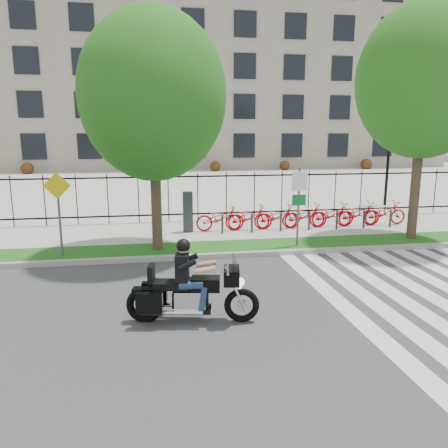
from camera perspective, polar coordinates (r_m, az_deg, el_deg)
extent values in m
plane|color=#3E3E41|center=(9.53, 2.73, -11.28)|extent=(120.00, 120.00, 0.00)
cube|color=#9B9992|center=(13.31, -1.03, -4.16)|extent=(60.00, 0.20, 0.15)
cube|color=#1B5214|center=(14.12, -1.54, -3.22)|extent=(60.00, 1.50, 0.15)
cube|color=#A9A79E|center=(16.53, -2.76, -1.01)|extent=(60.00, 3.50, 0.15)
cube|color=#A9A79E|center=(33.81, -6.34, 5.46)|extent=(80.00, 34.00, 0.10)
cube|color=gray|center=(53.96, -7.91, 18.35)|extent=(60.00, 20.00, 20.00)
cylinder|color=black|center=(23.82, 20.57, 6.87)|extent=(0.14, 0.14, 4.00)
cylinder|color=black|center=(23.75, 20.91, 11.44)|extent=(0.06, 0.70, 0.70)
sphere|color=white|center=(23.58, 20.18, 11.73)|extent=(0.36, 0.36, 0.36)
sphere|color=white|center=(23.93, 21.66, 11.62)|extent=(0.36, 0.36, 0.36)
cylinder|color=#3D2F21|center=(13.64, -8.86, 3.61)|extent=(0.32, 0.32, 3.35)
ellipsoid|color=#145513|center=(13.55, -9.28, 16.22)|extent=(4.37, 4.37, 5.03)
cylinder|color=#3D2F21|center=(16.26, 23.76, 5.12)|extent=(0.32, 0.32, 3.95)
ellipsoid|color=#145513|center=(16.26, 24.76, 16.72)|extent=(4.41, 4.41, 5.07)
cube|color=#2D2D33|center=(16.07, -4.75, 1.59)|extent=(0.35, 0.25, 1.50)
imported|color=#C3000B|center=(16.26, -0.51, 0.77)|extent=(1.80, 0.63, 0.95)
cylinder|color=#2D2D33|center=(15.80, -0.23, -0.02)|extent=(0.08, 0.08, 0.70)
imported|color=#C3000B|center=(16.46, 3.27, 0.89)|extent=(1.80, 0.63, 0.95)
cylinder|color=#2D2D33|center=(16.01, 3.66, 0.12)|extent=(0.08, 0.08, 0.70)
imported|color=#C3000B|center=(16.74, 6.95, 1.00)|extent=(1.80, 0.63, 0.95)
cylinder|color=#2D2D33|center=(16.29, 7.43, 0.25)|extent=(0.08, 0.08, 0.70)
imported|color=#C3000B|center=(17.08, 10.49, 1.10)|extent=(1.80, 0.63, 0.95)
cylinder|color=#2D2D33|center=(16.65, 11.05, 0.37)|extent=(0.08, 0.08, 0.70)
imported|color=#C3000B|center=(17.49, 13.88, 1.20)|extent=(1.80, 0.63, 0.95)
cylinder|color=#2D2D33|center=(17.06, 14.52, 0.49)|extent=(0.08, 0.08, 0.70)
imported|color=#C3000B|center=(17.95, 17.10, 1.29)|extent=(1.80, 0.63, 0.95)
cylinder|color=#2D2D33|center=(17.54, 17.80, 0.59)|extent=(0.08, 0.08, 0.70)
imported|color=#C3000B|center=(18.47, 20.16, 1.37)|extent=(1.80, 0.63, 0.95)
cylinder|color=#2D2D33|center=(18.07, 20.91, 0.70)|extent=(0.08, 0.08, 0.70)
cylinder|color=#59595B|center=(14.14, 9.67, 2.13)|extent=(0.07, 0.07, 2.50)
cube|color=white|center=(13.99, 9.84, 5.53)|extent=(0.50, 0.03, 0.60)
cube|color=#0C6626|center=(14.07, 9.76, 3.10)|extent=(0.45, 0.03, 0.35)
cylinder|color=#59595B|center=(13.64, -20.69, 0.96)|extent=(0.07, 0.07, 2.40)
cube|color=yellow|center=(13.47, -21.00, 4.69)|extent=(0.78, 0.03, 0.78)
torus|color=black|center=(8.90, 2.33, -10.57)|extent=(0.72, 0.26, 0.71)
torus|color=black|center=(9.05, -10.31, -10.35)|extent=(0.76, 0.28, 0.75)
cube|color=black|center=(8.68, 1.00, -6.74)|extent=(0.40, 0.61, 0.31)
cube|color=#26262B|center=(8.61, 1.48, -5.25)|extent=(0.24, 0.53, 0.31)
cube|color=silver|center=(8.89, -4.39, -9.84)|extent=(0.67, 0.45, 0.41)
cube|color=black|center=(8.75, -2.40, -7.81)|extent=(0.62, 0.44, 0.27)
cube|color=black|center=(8.81, -6.78, -7.87)|extent=(0.77, 0.49, 0.14)
cube|color=black|center=(8.80, -9.48, -6.42)|extent=(0.16, 0.36, 0.35)
cube|color=black|center=(8.68, -9.72, -10.14)|extent=(0.53, 0.25, 0.41)
cube|color=black|center=(9.25, -9.04, -8.73)|extent=(0.53, 0.25, 0.41)
cube|color=black|center=(8.67, -5.48, -5.59)|extent=(0.32, 0.45, 0.53)
sphere|color=tan|center=(8.56, -5.33, -3.10)|extent=(0.24, 0.24, 0.24)
sphere|color=black|center=(8.55, -5.34, -2.84)|extent=(0.28, 0.28, 0.28)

